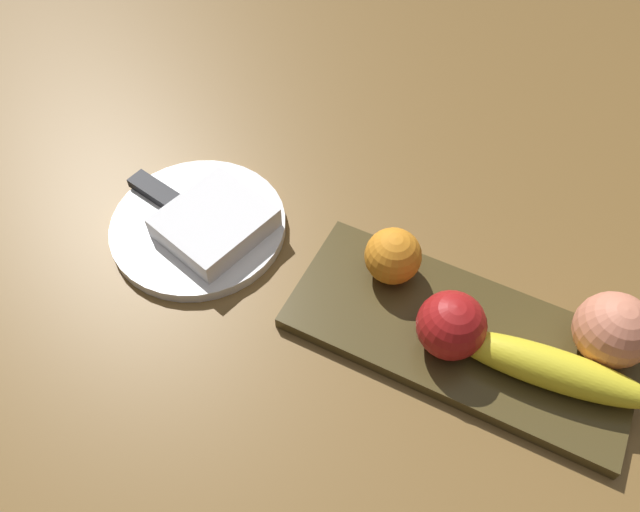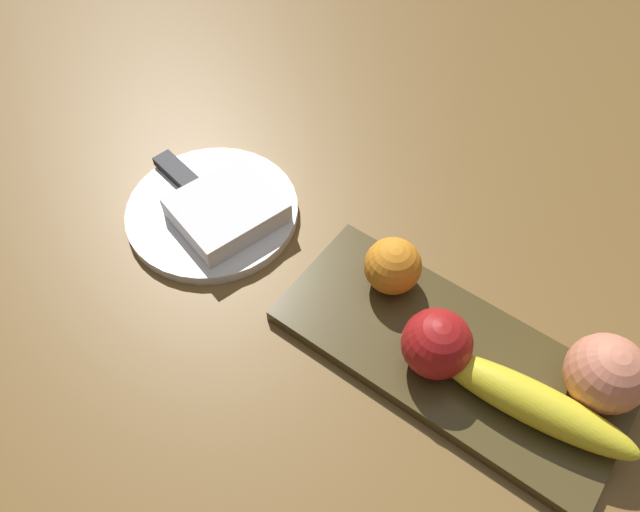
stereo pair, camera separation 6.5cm
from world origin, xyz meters
name	(u,v)px [view 1 (the left image)]	position (x,y,z in m)	size (l,w,h in m)	color
ground_plane	(453,307)	(0.00, 0.00, 0.00)	(2.40, 2.40, 0.00)	brown
fruit_tray	(458,334)	(0.02, -0.03, 0.01)	(0.35, 0.15, 0.02)	#473A1C
apple	(451,325)	(0.01, -0.05, 0.05)	(0.07, 0.07, 0.07)	#A51819
banana	(551,368)	(0.11, -0.05, 0.04)	(0.20, 0.04, 0.04)	yellow
orange_near_apple	(393,256)	(-0.08, 0.00, 0.05)	(0.06, 0.06, 0.06)	orange
peach	(613,330)	(0.15, 0.01, 0.05)	(0.07, 0.07, 0.07)	#D97F61
dinner_plate	(199,226)	(-0.31, -0.03, 0.01)	(0.21, 0.21, 0.01)	white
folded_napkin	(215,223)	(-0.28, -0.03, 0.03)	(0.10, 0.11, 0.03)	white
knife	(170,201)	(-0.35, -0.02, 0.02)	(0.18, 0.06, 0.01)	silver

